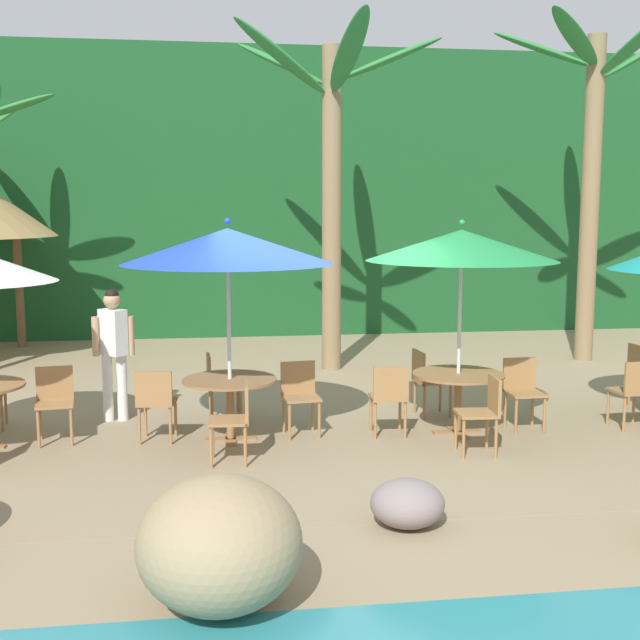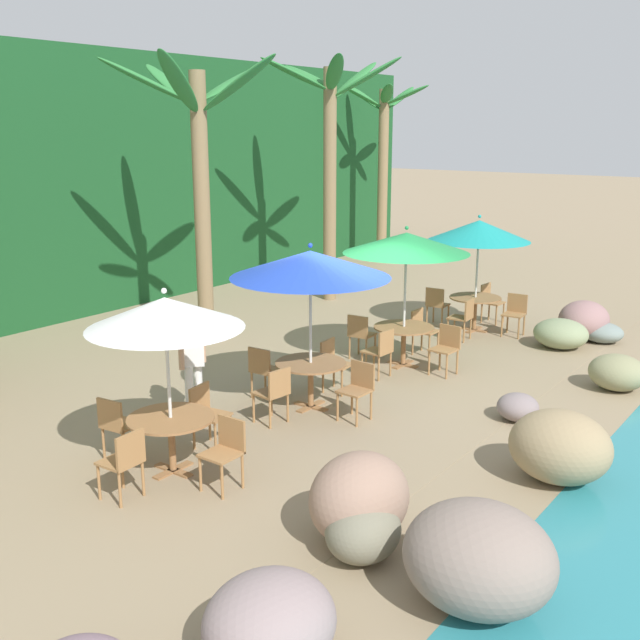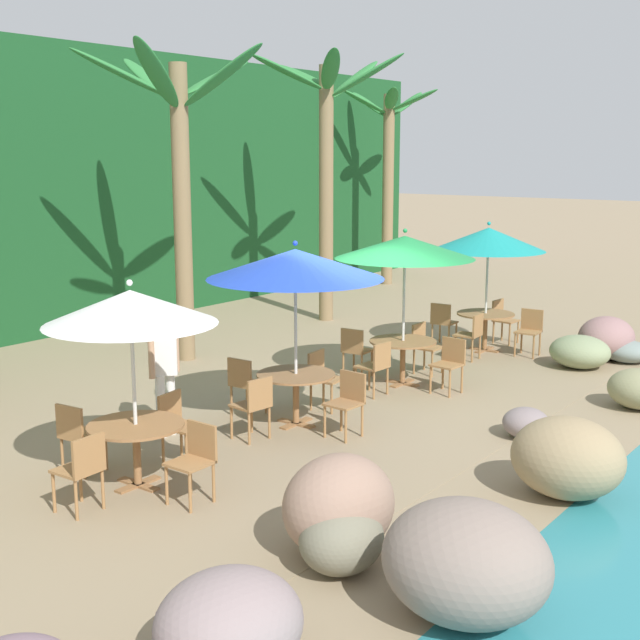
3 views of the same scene
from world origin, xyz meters
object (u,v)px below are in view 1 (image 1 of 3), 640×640
(chair_white_seaward, at_px, (55,398))
(dining_table_blue, at_px, (230,389))
(umbrella_green, at_px, (461,245))
(dining_table_green, at_px, (458,383))
(chair_blue_seaward, at_px, (300,392))
(chair_blue_left, at_px, (156,400))
(chair_green_left, at_px, (389,395))
(palm_tree_second, at_px, (330,147))
(chair_green_seaward, at_px, (522,388))
(umbrella_blue, at_px, (228,246))
(chair_blue_inland, at_px, (218,383))
(chair_teal_left, at_px, (635,389))
(palm_tree_third, at_px, (593,139))
(waiter_in_white, at_px, (113,345))
(chair_green_inland, at_px, (426,378))
(chair_green_right, at_px, (484,409))
(chair_blue_right, at_px, (237,416))

(chair_white_seaward, bearing_deg, dining_table_blue, -7.19)
(umbrella_green, bearing_deg, dining_table_green, -10.62)
(chair_blue_seaward, height_order, chair_blue_left, same)
(umbrella_green, bearing_deg, chair_green_left, -177.25)
(chair_green_left, height_order, palm_tree_second, palm_tree_second)
(chair_green_seaward, bearing_deg, umbrella_blue, -179.64)
(dining_table_blue, bearing_deg, chair_blue_left, 178.84)
(chair_blue_inland, bearing_deg, umbrella_blue, -81.07)
(chair_white_seaward, distance_m, chair_teal_left, 6.96)
(chair_blue_seaward, bearing_deg, palm_tree_second, 76.33)
(dining_table_blue, xyz_separation_m, chair_blue_seaward, (0.84, 0.17, -0.10))
(chair_white_seaward, height_order, chair_green_seaward, same)
(chair_white_seaward, distance_m, umbrella_green, 5.08)
(chair_teal_left, distance_m, palm_tree_third, 5.77)
(umbrella_green, bearing_deg, waiter_in_white, 164.36)
(chair_white_seaward, xyz_separation_m, dining_table_green, (4.75, -0.33, 0.10))
(chair_blue_seaward, height_order, chair_green_inland, same)
(chair_green_right, distance_m, chair_teal_left, 2.28)
(chair_blue_seaward, bearing_deg, chair_blue_inland, 145.11)
(dining_table_blue, distance_m, palm_tree_second, 5.40)
(chair_green_inland, bearing_deg, dining_table_blue, -163.34)
(chair_blue_seaward, distance_m, waiter_in_white, 2.50)
(umbrella_green, height_order, waiter_in_white, umbrella_green)
(chair_blue_seaward, distance_m, chair_blue_right, 1.29)
(chair_blue_seaward, distance_m, chair_green_seaward, 2.75)
(umbrella_green, bearing_deg, palm_tree_second, 102.89)
(palm_tree_third, bearing_deg, dining_table_blue, -146.67)
(chair_blue_right, xyz_separation_m, palm_tree_second, (1.74, 4.91, 3.18))
(dining_table_blue, bearing_deg, chair_teal_left, -2.48)
(chair_blue_right, bearing_deg, chair_blue_left, 135.97)
(chair_blue_inland, bearing_deg, umbrella_green, -17.74)
(umbrella_blue, height_order, chair_green_right, umbrella_blue)
(waiter_in_white, bearing_deg, chair_green_seaward, -12.08)
(chair_white_seaward, relative_size, chair_green_left, 1.00)
(dining_table_blue, height_order, chair_green_seaward, chair_green_seaward)
(umbrella_blue, relative_size, chair_green_seaward, 2.98)
(chair_white_seaward, xyz_separation_m, chair_green_inland, (4.59, 0.51, 0.00))
(chair_green_inland, height_order, palm_tree_third, palm_tree_third)
(chair_blue_inland, height_order, chair_blue_left, same)
(chair_blue_right, xyz_separation_m, waiter_in_white, (-1.48, 1.95, 0.47))
(chair_green_right, bearing_deg, chair_white_seaward, 166.14)
(chair_blue_left, distance_m, chair_blue_right, 1.25)
(chair_white_seaward, xyz_separation_m, chair_teal_left, (6.94, -0.47, 0.00))
(chair_blue_right, distance_m, chair_green_seaward, 3.64)
(chair_green_left, relative_size, chair_teal_left, 1.00)
(palm_tree_second, xyz_separation_m, waiter_in_white, (-3.22, -2.97, -2.71))
(waiter_in_white, bearing_deg, umbrella_green, -15.64)
(chair_blue_left, xyz_separation_m, chair_teal_left, (5.78, -0.23, 0.00))
(chair_blue_right, bearing_deg, palm_tree_second, 70.51)
(chair_blue_right, bearing_deg, dining_table_green, 16.26)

